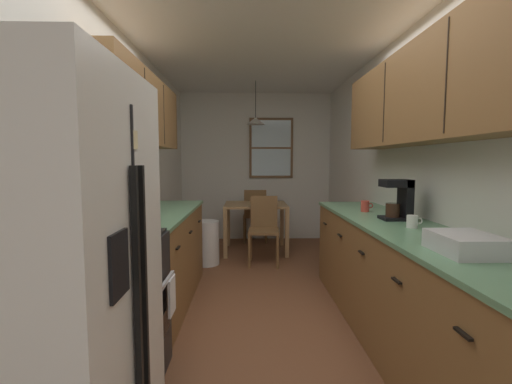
# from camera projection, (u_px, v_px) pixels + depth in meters

# --- Properties ---
(ground_plane) EXTENTS (12.00, 12.00, 0.00)m
(ground_plane) POSITION_uv_depth(u_px,v_px,m) (262.00, 294.00, 3.56)
(ground_plane) COLOR brown
(wall_left) EXTENTS (0.10, 9.00, 2.55)m
(wall_left) POSITION_uv_depth(u_px,v_px,m) (126.00, 171.00, 3.42)
(wall_left) COLOR silver
(wall_left) RESTS_ON ground
(wall_right) EXTENTS (0.10, 9.00, 2.55)m
(wall_right) POSITION_uv_depth(u_px,v_px,m) (395.00, 171.00, 3.48)
(wall_right) COLOR silver
(wall_right) RESTS_ON ground
(wall_back) EXTENTS (4.40, 0.10, 2.55)m
(wall_back) POSITION_uv_depth(u_px,v_px,m) (256.00, 167.00, 6.09)
(wall_back) COLOR silver
(wall_back) RESTS_ON ground
(ceiling_slab) EXTENTS (4.40, 9.00, 0.08)m
(ceiling_slab) POSITION_uv_depth(u_px,v_px,m) (262.00, 35.00, 3.34)
(ceiling_slab) COLOR white
(refrigerator) EXTENTS (0.75, 0.80, 1.71)m
(refrigerator) POSITION_uv_depth(u_px,v_px,m) (41.00, 295.00, 1.32)
(refrigerator) COLOR white
(refrigerator) RESTS_ON ground
(stove_range) EXTENTS (0.66, 0.61, 1.10)m
(stove_range) POSITION_uv_depth(u_px,v_px,m) (107.00, 311.00, 2.07)
(stove_range) COLOR black
(stove_range) RESTS_ON ground
(microwave_over_range) EXTENTS (0.39, 0.58, 0.31)m
(microwave_over_range) POSITION_uv_depth(u_px,v_px,m) (79.00, 111.00, 1.97)
(microwave_over_range) COLOR black
(counter_left) EXTENTS (0.64, 1.82, 0.90)m
(counter_left) POSITION_uv_depth(u_px,v_px,m) (158.00, 258.00, 3.29)
(counter_left) COLOR brown
(counter_left) RESTS_ON ground
(upper_cabinets_left) EXTENTS (0.33, 1.90, 0.63)m
(upper_cabinets_left) POSITION_uv_depth(u_px,v_px,m) (138.00, 110.00, 3.11)
(upper_cabinets_left) COLOR brown
(counter_right) EXTENTS (0.64, 3.02, 0.90)m
(counter_right) POSITION_uv_depth(u_px,v_px,m) (402.00, 285.00, 2.56)
(counter_right) COLOR brown
(counter_right) RESTS_ON ground
(upper_cabinets_right) EXTENTS (0.33, 2.70, 0.70)m
(upper_cabinets_right) POSITION_uv_depth(u_px,v_px,m) (433.00, 92.00, 2.39)
(upper_cabinets_right) COLOR brown
(dining_table) EXTENTS (0.93, 0.79, 0.73)m
(dining_table) POSITION_uv_depth(u_px,v_px,m) (256.00, 211.00, 5.22)
(dining_table) COLOR #A87F51
(dining_table) RESTS_ON ground
(dining_chair_near) EXTENTS (0.42, 0.42, 0.90)m
(dining_chair_near) POSITION_uv_depth(u_px,v_px,m) (264.00, 226.00, 4.64)
(dining_chair_near) COLOR brown
(dining_chair_near) RESTS_ON ground
(dining_chair_far) EXTENTS (0.41, 0.41, 0.90)m
(dining_chair_far) POSITION_uv_depth(u_px,v_px,m) (255.00, 213.00, 5.83)
(dining_chair_far) COLOR brown
(dining_chair_far) RESTS_ON ground
(pendant_light) EXTENTS (0.27, 0.27, 0.63)m
(pendant_light) POSITION_uv_depth(u_px,v_px,m) (256.00, 121.00, 5.11)
(pendant_light) COLOR black
(back_window) EXTENTS (0.76, 0.05, 1.04)m
(back_window) POSITION_uv_depth(u_px,v_px,m) (271.00, 148.00, 5.99)
(back_window) COLOR brown
(trash_bin) EXTENTS (0.35, 0.35, 0.58)m
(trash_bin) POSITION_uv_depth(u_px,v_px,m) (206.00, 243.00, 4.59)
(trash_bin) COLOR white
(trash_bin) RESTS_ON ground
(storage_canister) EXTENTS (0.13, 0.13, 0.21)m
(storage_canister) POSITION_uv_depth(u_px,v_px,m) (132.00, 211.00, 2.55)
(storage_canister) COLOR #D84C19
(storage_canister) RESTS_ON counter_left
(dish_towel) EXTENTS (0.02, 0.16, 0.24)m
(dish_towel) POSITION_uv_depth(u_px,v_px,m) (172.00, 296.00, 2.23)
(dish_towel) COLOR white
(coffee_maker) EXTENTS (0.22, 0.18, 0.32)m
(coffee_maker) POSITION_uv_depth(u_px,v_px,m) (399.00, 199.00, 2.76)
(coffee_maker) COLOR black
(coffee_maker) RESTS_ON counter_right
(mug_by_coffeemaker) EXTENTS (0.11, 0.08, 0.09)m
(mug_by_coffeemaker) POSITION_uv_depth(u_px,v_px,m) (412.00, 222.00, 2.44)
(mug_by_coffeemaker) COLOR white
(mug_by_coffeemaker) RESTS_ON counter_right
(mug_spare) EXTENTS (0.11, 0.08, 0.10)m
(mug_spare) POSITION_uv_depth(u_px,v_px,m) (365.00, 206.00, 3.22)
(mug_spare) COLOR #BF3F33
(mug_spare) RESTS_ON counter_right
(dish_rack) EXTENTS (0.28, 0.34, 0.10)m
(dish_rack) POSITION_uv_depth(u_px,v_px,m) (466.00, 244.00, 1.75)
(dish_rack) COLOR silver
(dish_rack) RESTS_ON counter_right
(table_serving_bowl) EXTENTS (0.20, 0.20, 0.06)m
(table_serving_bowl) POSITION_uv_depth(u_px,v_px,m) (260.00, 202.00, 5.15)
(table_serving_bowl) COLOR #E0D14C
(table_serving_bowl) RESTS_ON dining_table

